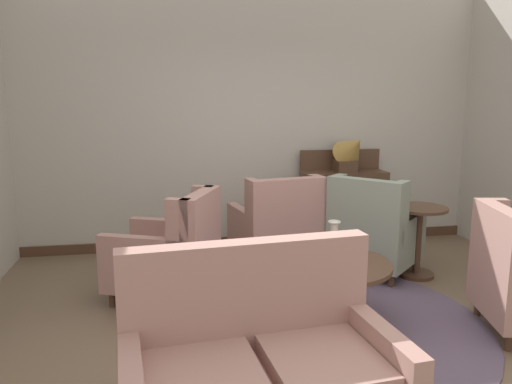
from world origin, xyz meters
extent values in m
plane|color=brown|center=(0.00, 0.00, 0.00)|extent=(7.94, 7.94, 0.00)
cube|color=#BCB7AD|center=(0.00, 2.63, 1.61)|extent=(5.83, 0.08, 3.22)
cube|color=#4C3323|center=(0.00, 2.58, 0.06)|extent=(5.67, 0.03, 0.12)
cylinder|color=#5B4C60|center=(0.00, 0.30, 0.01)|extent=(2.98, 2.98, 0.01)
cylinder|color=#4C3323|center=(0.19, 0.25, 0.52)|extent=(0.99, 0.99, 0.03)
cylinder|color=#4C3323|center=(0.19, 0.25, 0.27)|extent=(0.10, 0.10, 0.45)
cube|color=#4C3323|center=(0.41, 0.24, 0.04)|extent=(0.28, 0.07, 0.07)
cube|color=#4C3323|center=(0.05, 0.42, 0.04)|extent=(0.22, 0.26, 0.07)
cube|color=#4C3323|center=(0.05, 0.07, 0.04)|extent=(0.21, 0.26, 0.07)
cylinder|color=beige|center=(0.23, 0.28, 0.55)|extent=(0.09, 0.09, 0.02)
ellipsoid|color=beige|center=(0.23, 0.28, 0.65)|extent=(0.16, 0.16, 0.19)
cylinder|color=beige|center=(0.23, 0.28, 0.80)|extent=(0.06, 0.06, 0.11)
torus|color=beige|center=(0.23, 0.28, 0.86)|extent=(0.11, 0.11, 0.02)
cube|color=tan|center=(-0.65, -0.76, 0.73)|extent=(1.45, 0.27, 0.64)
cube|color=tan|center=(-0.94, -1.17, 0.46)|extent=(0.63, 0.67, 0.10)
cube|color=tan|center=(-0.30, -1.11, 0.46)|extent=(0.63, 0.67, 0.10)
cube|color=tan|center=(-1.28, -1.21, 0.51)|extent=(0.18, 0.73, 0.21)
cube|color=tan|center=(0.05, -1.09, 0.51)|extent=(0.18, 0.73, 0.21)
cylinder|color=#4C3323|center=(-0.03, -0.71, 0.07)|extent=(0.06, 0.06, 0.14)
cube|color=tan|center=(1.42, -0.11, 0.73)|extent=(0.32, 0.78, 0.57)
cube|color=tan|center=(1.58, 0.20, 0.80)|extent=(0.22, 0.14, 0.43)
cylinder|color=#4C3323|center=(1.36, -0.41, 0.07)|extent=(0.06, 0.06, 0.14)
cylinder|color=#4C3323|center=(1.50, 0.18, 0.07)|extent=(0.06, 0.06, 0.14)
cube|color=gray|center=(1.09, 1.37, 0.28)|extent=(1.13, 1.13, 0.28)
cube|color=gray|center=(0.84, 1.14, 0.74)|extent=(0.63, 0.66, 0.63)
cube|color=gray|center=(1.13, 0.95, 0.81)|extent=(0.21, 0.21, 0.48)
cube|color=gray|center=(0.67, 1.45, 0.81)|extent=(0.21, 0.21, 0.48)
cube|color=gray|center=(1.35, 1.16, 0.53)|extent=(0.59, 0.56, 0.22)
cube|color=gray|center=(0.89, 1.65, 0.53)|extent=(0.59, 0.56, 0.22)
cylinder|color=#4C3323|center=(1.54, 1.37, 0.07)|extent=(0.06, 0.06, 0.14)
cylinder|color=#4C3323|center=(1.11, 1.82, 0.07)|extent=(0.06, 0.06, 0.14)
cylinder|color=#4C3323|center=(1.06, 0.92, 0.07)|extent=(0.06, 0.06, 0.14)
cylinder|color=#4C3323|center=(0.63, 1.37, 0.07)|extent=(0.06, 0.06, 0.14)
cube|color=tan|center=(-1.14, 1.05, 0.30)|extent=(1.12, 1.03, 0.32)
cube|color=tan|center=(-0.79, 0.90, 0.74)|extent=(0.42, 0.73, 0.56)
cube|color=tan|center=(-0.75, 1.23, 0.80)|extent=(0.22, 0.17, 0.43)
cube|color=tan|center=(-1.00, 0.65, 0.80)|extent=(0.22, 0.17, 0.43)
cube|color=tan|center=(-1.06, 1.36, 0.56)|extent=(0.78, 0.41, 0.22)
cube|color=tan|center=(-1.31, 0.78, 0.56)|extent=(0.78, 0.41, 0.22)
cylinder|color=#4C3323|center=(-1.37, 1.46, 0.07)|extent=(0.06, 0.06, 0.14)
cylinder|color=#4C3323|center=(-1.60, 0.94, 0.07)|extent=(0.06, 0.06, 0.14)
cylinder|color=#4C3323|center=(-0.69, 1.17, 0.07)|extent=(0.06, 0.06, 0.14)
cylinder|color=#4C3323|center=(-0.91, 0.64, 0.07)|extent=(0.06, 0.06, 0.14)
cube|color=tan|center=(0.06, 1.74, 0.29)|extent=(0.96, 0.98, 0.30)
cube|color=tan|center=(0.13, 1.39, 0.74)|extent=(0.83, 0.29, 0.59)
cube|color=tan|center=(0.47, 1.55, 0.81)|extent=(0.14, 0.22, 0.45)
cube|color=tan|center=(-0.24, 1.42, 0.81)|extent=(0.14, 0.22, 0.45)
cube|color=tan|center=(0.41, 1.86, 0.55)|extent=(0.24, 0.75, 0.23)
cube|color=tan|center=(-0.30, 1.72, 0.55)|extent=(0.24, 0.75, 0.23)
cylinder|color=#4C3323|center=(0.32, 2.14, 0.07)|extent=(0.06, 0.06, 0.14)
cylinder|color=#4C3323|center=(-0.32, 2.02, 0.07)|extent=(0.06, 0.06, 0.14)
cylinder|color=#4C3323|center=(0.45, 1.47, 0.07)|extent=(0.06, 0.06, 0.14)
cylinder|color=#4C3323|center=(-0.20, 1.34, 0.07)|extent=(0.06, 0.06, 0.14)
cylinder|color=#4C3323|center=(1.45, 1.17, 0.73)|extent=(0.55, 0.55, 0.03)
cylinder|color=#4C3323|center=(1.45, 1.17, 0.36)|extent=(0.07, 0.07, 0.71)
cylinder|color=#4C3323|center=(1.45, 1.17, 0.02)|extent=(0.36, 0.36, 0.04)
cube|color=#4C3323|center=(1.06, 2.33, 0.52)|extent=(1.03, 0.38, 0.85)
cube|color=#4C3323|center=(1.06, 2.50, 1.07)|extent=(1.03, 0.04, 0.25)
cube|color=#4C3323|center=(0.60, 2.19, 0.05)|extent=(0.06, 0.06, 0.10)
cube|color=#4C3323|center=(1.53, 2.19, 0.05)|extent=(0.06, 0.06, 0.10)
cube|color=#4C3323|center=(0.60, 2.47, 0.05)|extent=(0.06, 0.06, 0.10)
cube|color=#4C3323|center=(1.53, 2.47, 0.05)|extent=(0.06, 0.06, 0.10)
cube|color=#4C3323|center=(1.06, 2.31, 1.02)|extent=(0.24, 0.24, 0.14)
cone|color=#B28942|center=(1.12, 2.23, 1.25)|extent=(0.49, 0.56, 0.49)
camera|label=1|loc=(-1.09, -3.42, 1.84)|focal=35.10mm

